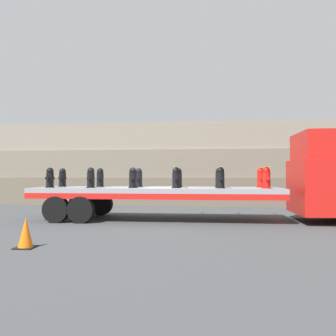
{
  "coord_description": "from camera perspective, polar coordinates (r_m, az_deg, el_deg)",
  "views": [
    {
      "loc": [
        1.73,
        -12.13,
        1.63
      ],
      "look_at": [
        0.43,
        0.0,
        1.93
      ],
      "focal_mm": 35.0,
      "sensor_mm": 36.0,
      "label": 1
    }
  ],
  "objects": [
    {
      "name": "fire_hydrant_black_far_2",
      "position": [
        12.92,
        -5.12,
        -1.72
      ],
      "size": [
        0.34,
        0.55,
        0.74
      ],
      "color": "black",
      "rests_on": "flatbed_trailer"
    },
    {
      "name": "rock_cliff",
      "position": [
        19.25,
        0.94,
        0.64
      ],
      "size": [
        60.0,
        3.3,
        4.63
      ],
      "color": "#665B4C",
      "rests_on": "ground_plane"
    },
    {
      "name": "fire_hydrant_black_near_1",
      "position": [
        12.28,
        -13.29,
        -1.7
      ],
      "size": [
        0.34,
        0.55,
        0.74
      ],
      "color": "black",
      "rests_on": "flatbed_trailer"
    },
    {
      "name": "truck_cab",
      "position": [
        13.0,
        27.23,
        -1.5
      ],
      "size": [
        2.74,
        2.57,
        3.17
      ],
      "color": "red",
      "rests_on": "ground_plane"
    },
    {
      "name": "fire_hydrant_black_far_1",
      "position": [
        13.31,
        -11.74,
        -1.68
      ],
      "size": [
        0.34,
        0.55,
        0.74
      ],
      "color": "black",
      "rests_on": "flatbed_trailer"
    },
    {
      "name": "ground_plane",
      "position": [
        12.36,
        -2.03,
        -8.98
      ],
      "size": [
        120.0,
        120.0,
        0.0
      ],
      "primitive_type": "plane",
      "color": "#3F4244"
    },
    {
      "name": "fire_hydrant_red_near_5",
      "position": [
        11.79,
        16.75,
        -1.7
      ],
      "size": [
        0.34,
        0.55,
        0.74
      ],
      "color": "red",
      "rests_on": "flatbed_trailer"
    },
    {
      "name": "fire_hydrant_black_near_3",
      "position": [
        11.62,
        1.42,
        -1.76
      ],
      "size": [
        0.34,
        0.55,
        0.74
      ],
      "color": "black",
      "rests_on": "flatbed_trailer"
    },
    {
      "name": "fire_hydrant_black_far_3",
      "position": [
        12.7,
        1.82,
        -1.73
      ],
      "size": [
        0.34,
        0.55,
        0.74
      ],
      "color": "black",
      "rests_on": "flatbed_trailer"
    },
    {
      "name": "flatbed_trailer",
      "position": [
        12.36,
        -4.75,
        -4.44
      ],
      "size": [
        9.02,
        2.57,
        1.2
      ],
      "color": "gray",
      "rests_on": "ground_plane"
    },
    {
      "name": "fire_hydrant_black_near_0",
      "position": [
        12.88,
        -19.87,
        -1.64
      ],
      "size": [
        0.34,
        0.55,
        0.74
      ],
      "color": "black",
      "rests_on": "flatbed_trailer"
    },
    {
      "name": "fire_hydrant_black_near_2",
      "position": [
        11.85,
        -6.14,
        -1.74
      ],
      "size": [
        0.34,
        0.55,
        0.74
      ],
      "color": "black",
      "rests_on": "flatbed_trailer"
    },
    {
      "name": "fire_hydrant_black_far_4",
      "position": [
        12.68,
        8.88,
        -1.71
      ],
      "size": [
        0.34,
        0.55,
        0.74
      ],
      "color": "black",
      "rests_on": "flatbed_trailer"
    },
    {
      "name": "cargo_strap_middle",
      "position": [
        12.15,
        9.0,
        0.13
      ],
      "size": [
        0.05,
        2.67,
        0.01
      ],
      "color": "yellow",
      "rests_on": "fire_hydrant_black_near_4"
    },
    {
      "name": "fire_hydrant_black_near_4",
      "position": [
        11.6,
        9.14,
        -1.74
      ],
      "size": [
        0.34,
        0.55,
        0.74
      ],
      "color": "black",
      "rests_on": "flatbed_trailer"
    },
    {
      "name": "cargo_strap_rear",
      "position": [
        12.17,
        1.62,
        0.11
      ],
      "size": [
        0.05,
        2.67,
        0.01
      ],
      "color": "yellow",
      "rests_on": "fire_hydrant_black_near_3"
    },
    {
      "name": "traffic_cone",
      "position": [
        8.22,
        -23.54,
        -10.33
      ],
      "size": [
        0.43,
        0.43,
        0.69
      ],
      "color": "black",
      "rests_on": "ground_plane"
    },
    {
      "name": "fire_hydrant_red_far_5",
      "position": [
        12.85,
        15.86,
        -1.67
      ],
      "size": [
        0.34,
        0.55,
        0.74
      ],
      "color": "red",
      "rests_on": "flatbed_trailer"
    },
    {
      "name": "fire_hydrant_black_far_0",
      "position": [
        13.87,
        -17.9,
        -1.63
      ],
      "size": [
        0.34,
        0.55,
        0.74
      ],
      "color": "black",
      "rests_on": "flatbed_trailer"
    },
    {
      "name": "cargo_strap_front",
      "position": [
        12.32,
        16.27,
        0.14
      ],
      "size": [
        0.05,
        2.67,
        0.01
      ],
      "color": "yellow",
      "rests_on": "fire_hydrant_red_near_5"
    }
  ]
}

